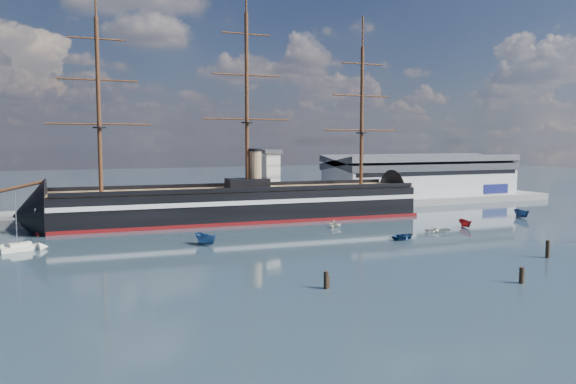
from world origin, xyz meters
name	(u,v)px	position (x,y,z in m)	size (l,w,h in m)	color
ground	(314,230)	(0.00, 40.00, 0.00)	(600.00, 600.00, 0.00)	#283741
quay	(290,209)	(10.00, 76.00, 0.00)	(180.00, 18.00, 2.00)	slate
warehouse	(421,176)	(58.00, 80.00, 7.98)	(63.00, 21.00, 11.60)	#B7BABC
quay_tower	(271,176)	(3.00, 73.00, 9.75)	(5.00, 5.00, 15.00)	silver
warship	(233,204)	(-12.06, 60.00, 4.04)	(113.32, 21.29, 53.94)	black
sailboat	(20,247)	(-58.00, 38.98, 0.68)	(6.94, 4.10, 10.67)	beige
motorboat_a	(206,245)	(-26.34, 31.75, 0.00)	(6.77, 2.48, 2.71)	#325C8B
motorboat_b	(404,239)	(11.29, 22.48, 0.00)	(3.62, 1.45, 1.69)	navy
motorboat_c	(466,227)	(32.77, 29.48, 0.00)	(5.57, 2.04, 2.23)	maroon
motorboat_d	(335,228)	(5.60, 40.77, 0.00)	(5.21, 2.26, 1.91)	white
motorboat_e	(438,232)	(22.95, 26.55, 0.00)	(3.43, 1.37, 1.60)	silver
motorboat_f	(522,218)	(56.89, 36.61, 0.00)	(6.55, 2.40, 2.62)	navy
piling_near_left	(326,289)	(-20.13, -4.93, 0.00)	(0.64, 0.64, 2.99)	black
piling_near_mid	(521,283)	(5.55, -13.00, 0.00)	(0.64, 0.64, 2.91)	black
piling_near_right	(547,258)	(22.57, -2.05, 0.00)	(0.64, 0.64, 3.64)	black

